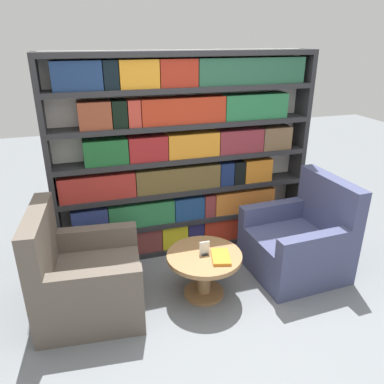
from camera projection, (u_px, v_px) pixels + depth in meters
name	position (u px, v px, depth m)	size (l,w,h in m)	color
ground_plane	(227.00, 317.00, 3.14)	(14.00, 14.00, 0.00)	slate
bookshelf	(184.00, 158.00, 3.83)	(2.66, 0.30, 2.06)	silver
armchair_left	(84.00, 279.00, 3.11)	(0.91, 0.90, 0.95)	brown
armchair_right	(299.00, 242.00, 3.66)	(0.87, 0.86, 0.95)	#42476B
coffee_table	(204.00, 266.00, 3.30)	(0.66, 0.66, 0.42)	olive
table_sign	(204.00, 249.00, 3.23)	(0.09, 0.06, 0.13)	black
stray_book	(221.00, 257.00, 3.19)	(0.21, 0.28, 0.03)	orange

